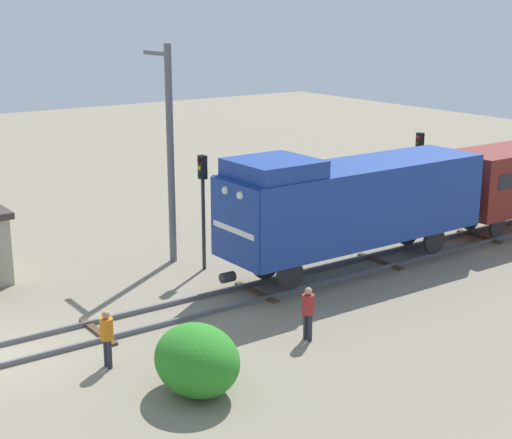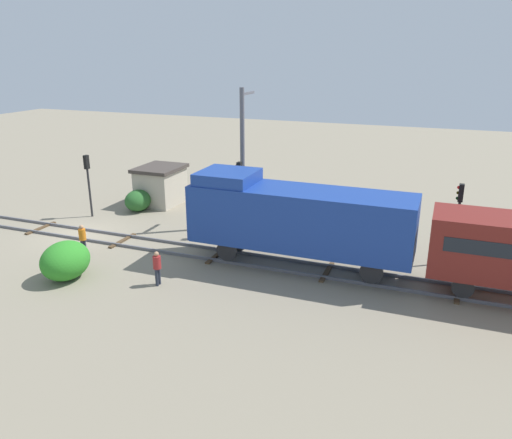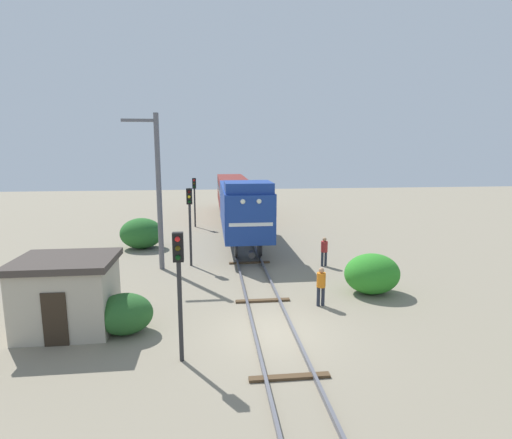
# 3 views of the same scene
# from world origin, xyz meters

# --- Properties ---
(ground_plane) EXTENTS (109.34, 109.34, 0.00)m
(ground_plane) POSITION_xyz_m (0.00, 0.00, 0.00)
(ground_plane) COLOR gray
(railway_track) EXTENTS (2.40, 72.89, 0.16)m
(railway_track) POSITION_xyz_m (0.00, -0.00, 0.07)
(railway_track) COLOR #595960
(railway_track) RESTS_ON ground
(locomotive) EXTENTS (2.90, 11.60, 4.60)m
(locomotive) POSITION_xyz_m (0.00, 13.51, 2.77)
(locomotive) COLOR navy
(locomotive) RESTS_ON railway_track
(traffic_signal_near) EXTENTS (0.32, 0.34, 4.16)m
(traffic_signal_near) POSITION_xyz_m (-3.20, -1.66, 2.89)
(traffic_signal_near) COLOR #262628
(traffic_signal_near) RESTS_ON ground
(traffic_signal_mid) EXTENTS (0.32, 0.34, 4.48)m
(traffic_signal_mid) POSITION_xyz_m (-3.40, 9.03, 3.10)
(traffic_signal_mid) COLOR #262628
(traffic_signal_mid) RESTS_ON ground
(traffic_signal_far) EXTENTS (0.32, 0.34, 4.25)m
(traffic_signal_far) POSITION_xyz_m (-3.60, 20.99, 2.95)
(traffic_signal_far) COLOR #262628
(traffic_signal_far) RESTS_ON ground
(worker_near_track) EXTENTS (0.38, 0.38, 1.70)m
(worker_near_track) POSITION_xyz_m (2.40, 2.27, 1.00)
(worker_near_track) COLOR #262B38
(worker_near_track) RESTS_ON ground
(worker_by_signal) EXTENTS (0.38, 0.38, 1.70)m
(worker_by_signal) POSITION_xyz_m (4.20, 8.04, 1.00)
(worker_by_signal) COLOR #262B38
(worker_by_signal) RESTS_ON ground
(catenary_mast) EXTENTS (1.94, 0.28, 8.54)m
(catenary_mast) POSITION_xyz_m (-5.06, 8.58, 4.52)
(catenary_mast) COLOR #595960
(catenary_mast) RESTS_ON ground
(relay_hut) EXTENTS (3.50, 2.90, 2.74)m
(relay_hut) POSITION_xyz_m (-7.50, 1.12, 1.39)
(relay_hut) COLOR #B2A893
(relay_hut) RESTS_ON ground
(bush_near) EXTENTS (2.04, 1.67, 1.48)m
(bush_near) POSITION_xyz_m (-5.38, 0.55, 0.74)
(bush_near) COLOR #275B26
(bush_near) RESTS_ON ground
(bush_mid) EXTENTS (2.85, 2.33, 2.07)m
(bush_mid) POSITION_xyz_m (-6.93, 13.63, 1.04)
(bush_mid) COLOR #256126
(bush_mid) RESTS_ON ground
(bush_far) EXTENTS (2.58, 2.11, 1.88)m
(bush_far) POSITION_xyz_m (5.18, 3.52, 0.94)
(bush_far) COLOR #2D8626
(bush_far) RESTS_ON ground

